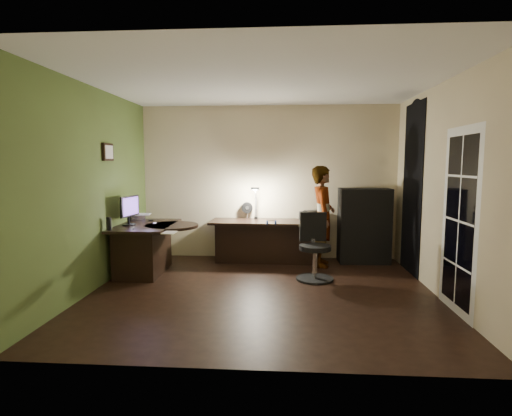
# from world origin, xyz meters

# --- Properties ---
(floor) EXTENTS (4.50, 4.00, 0.01)m
(floor) POSITION_xyz_m (0.00, 0.00, -0.01)
(floor) COLOR black
(floor) RESTS_ON ground
(ceiling) EXTENTS (4.50, 4.00, 0.01)m
(ceiling) POSITION_xyz_m (0.00, 0.00, 2.71)
(ceiling) COLOR silver
(ceiling) RESTS_ON floor
(wall_back) EXTENTS (4.50, 0.01, 2.70)m
(wall_back) POSITION_xyz_m (0.00, 2.00, 1.35)
(wall_back) COLOR #CBBA8F
(wall_back) RESTS_ON floor
(wall_front) EXTENTS (4.50, 0.01, 2.70)m
(wall_front) POSITION_xyz_m (0.00, -2.00, 1.35)
(wall_front) COLOR #CBBA8F
(wall_front) RESTS_ON floor
(wall_left) EXTENTS (0.01, 4.00, 2.70)m
(wall_left) POSITION_xyz_m (-2.25, 0.00, 1.35)
(wall_left) COLOR #CBBA8F
(wall_left) RESTS_ON floor
(wall_right) EXTENTS (0.01, 4.00, 2.70)m
(wall_right) POSITION_xyz_m (2.25, 0.00, 1.35)
(wall_right) COLOR #CBBA8F
(wall_right) RESTS_ON floor
(green_wall_overlay) EXTENTS (0.00, 4.00, 2.70)m
(green_wall_overlay) POSITION_xyz_m (-2.24, 0.00, 1.35)
(green_wall_overlay) COLOR #4A622A
(green_wall_overlay) RESTS_ON floor
(arched_doorway) EXTENTS (0.01, 0.90, 2.60)m
(arched_doorway) POSITION_xyz_m (2.24, 1.15, 1.30)
(arched_doorway) COLOR black
(arched_doorway) RESTS_ON floor
(french_door) EXTENTS (0.02, 0.92, 2.10)m
(french_door) POSITION_xyz_m (2.24, -0.55, 1.05)
(french_door) COLOR white
(french_door) RESTS_ON floor
(framed_picture) EXTENTS (0.04, 0.30, 0.25)m
(framed_picture) POSITION_xyz_m (-2.22, 0.45, 1.85)
(framed_picture) COLOR black
(framed_picture) RESTS_ON wall_left
(desk_left) EXTENTS (0.85, 1.34, 0.76)m
(desk_left) POSITION_xyz_m (-1.83, 0.82, 0.38)
(desk_left) COLOR black
(desk_left) RESTS_ON floor
(desk_right) EXTENTS (1.92, 0.70, 0.72)m
(desk_right) POSITION_xyz_m (-0.01, 1.63, 0.36)
(desk_right) COLOR black
(desk_right) RESTS_ON floor
(cabinet) EXTENTS (0.86, 0.44, 1.27)m
(cabinet) POSITION_xyz_m (1.65, 1.73, 0.63)
(cabinet) COLOR black
(cabinet) RESTS_ON floor
(laptop_stand) EXTENTS (0.26, 0.24, 0.09)m
(laptop_stand) POSITION_xyz_m (-2.11, 1.27, 0.81)
(laptop_stand) COLOR silver
(laptop_stand) RESTS_ON desk_left
(laptop) EXTENTS (0.37, 0.35, 0.22)m
(laptop) POSITION_xyz_m (-2.07, 1.27, 0.96)
(laptop) COLOR silver
(laptop) RESTS_ON laptop_stand
(monitor) EXTENTS (0.17, 0.50, 0.32)m
(monitor) POSITION_xyz_m (-2.05, 0.71, 0.92)
(monitor) COLOR black
(monitor) RESTS_ON desk_left
(mouse) EXTENTS (0.06, 0.08, 0.03)m
(mouse) POSITION_xyz_m (-1.69, 0.83, 0.78)
(mouse) COLOR silver
(mouse) RESTS_ON desk_left
(phone) EXTENTS (0.13, 0.16, 0.01)m
(phone) POSITION_xyz_m (-1.90, 1.23, 0.77)
(phone) COLOR black
(phone) RESTS_ON desk_left
(pen) EXTENTS (0.04, 0.12, 0.01)m
(pen) POSITION_xyz_m (-1.86, 0.40, 0.77)
(pen) COLOR black
(pen) RESTS_ON desk_left
(speaker) EXTENTS (0.09, 0.09, 0.18)m
(speaker) POSITION_xyz_m (-2.15, 0.25, 0.85)
(speaker) COLOR black
(speaker) RESTS_ON desk_left
(notepad) EXTENTS (0.17, 0.23, 0.01)m
(notepad) POSITION_xyz_m (-1.24, 0.08, 0.77)
(notepad) COLOR silver
(notepad) RESTS_ON desk_left
(desk_fan) EXTENTS (0.21, 0.13, 0.31)m
(desk_fan) POSITION_xyz_m (-0.37, 1.92, 0.85)
(desk_fan) COLOR black
(desk_fan) RESTS_ON desk_right
(headphones) EXTENTS (0.18, 0.09, 0.08)m
(headphones) POSITION_xyz_m (0.08, 1.32, 0.74)
(headphones) COLOR navy
(headphones) RESTS_ON desk_right
(printer) EXTENTS (0.50, 0.44, 0.18)m
(printer) POSITION_xyz_m (0.79, 1.73, 0.79)
(printer) COLOR black
(printer) RESTS_ON desk_right
(desk_lamp) EXTENTS (0.24, 0.32, 0.62)m
(desk_lamp) POSITION_xyz_m (-0.20, 1.83, 1.01)
(desk_lamp) COLOR black
(desk_lamp) RESTS_ON desk_right
(office_chair) EXTENTS (0.59, 0.59, 0.97)m
(office_chair) POSITION_xyz_m (0.74, 0.62, 0.48)
(office_chair) COLOR black
(office_chair) RESTS_ON floor
(person) EXTENTS (0.42, 0.60, 1.65)m
(person) POSITION_xyz_m (0.92, 1.46, 0.83)
(person) COLOR #D8A88C
(person) RESTS_ON floor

